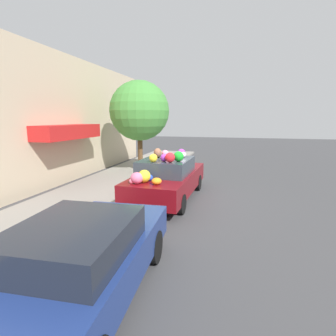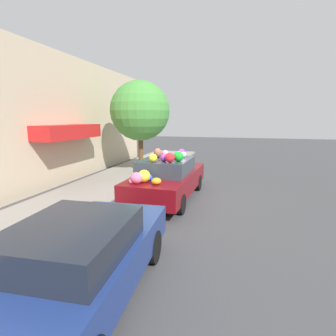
% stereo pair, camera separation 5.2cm
% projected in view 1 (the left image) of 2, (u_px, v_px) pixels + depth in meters
% --- Properties ---
extents(ground_plane, '(60.00, 60.00, 0.00)m').
position_uv_depth(ground_plane, '(170.00, 198.00, 8.99)').
color(ground_plane, '#424244').
extents(sidewalk_curb, '(24.00, 3.20, 0.12)m').
position_uv_depth(sidewalk_curb, '(99.00, 191.00, 9.65)').
color(sidewalk_curb, gray).
rests_on(sidewalk_curb, ground).
extents(building_facade, '(18.00, 1.20, 5.32)m').
position_uv_depth(building_facade, '(43.00, 120.00, 9.77)').
color(building_facade, '#C6B293').
rests_on(building_facade, ground).
extents(street_tree, '(2.88, 2.88, 4.38)m').
position_uv_depth(street_tree, '(139.00, 111.00, 12.68)').
color(street_tree, brown).
rests_on(street_tree, sidewalk_curb).
extents(fire_hydrant, '(0.20, 0.20, 0.70)m').
position_uv_depth(fire_hydrant, '(139.00, 174.00, 10.75)').
color(fire_hydrant, '#B2B2B7').
rests_on(fire_hydrant, sidewalk_curb).
extents(art_car, '(4.36, 1.87, 1.71)m').
position_uv_depth(art_car, '(167.00, 178.00, 8.80)').
color(art_car, maroon).
rests_on(art_car, ground).
extents(parked_car_plain, '(4.16, 1.91, 1.30)m').
position_uv_depth(parked_car_plain, '(81.00, 260.00, 3.79)').
color(parked_car_plain, navy).
rests_on(parked_car_plain, ground).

